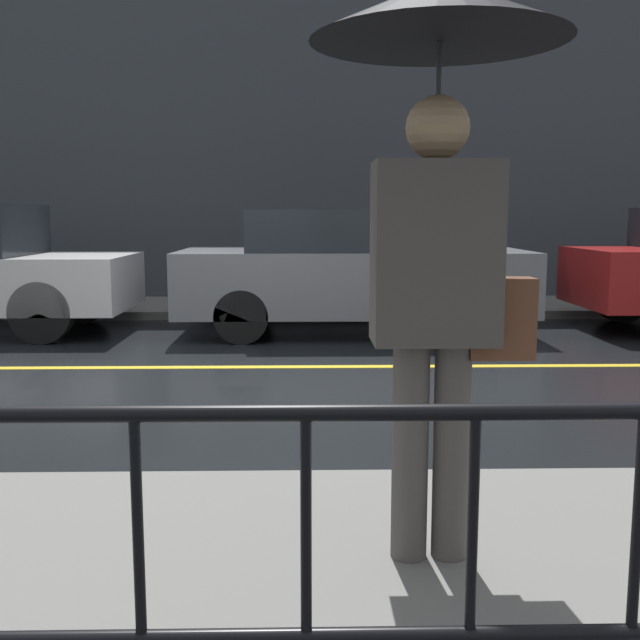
{
  "coord_description": "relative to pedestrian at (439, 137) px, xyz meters",
  "views": [
    {
      "loc": [
        0.53,
        -6.87,
        1.42
      ],
      "look_at": [
        0.61,
        -2.84,
        0.85
      ],
      "focal_mm": 42.0,
      "sensor_mm": 36.0,
      "label": 1
    }
  ],
  "objects": [
    {
      "name": "pedestrian",
      "position": [
        0.0,
        0.0,
        0.0
      ],
      "size": [
        0.92,
        0.92,
        2.11
      ],
      "color": "#4C4742",
      "rests_on": "sidewalk_near"
    },
    {
      "name": "railing_foreground",
      "position": [
        -1.01,
        -1.22,
        -1.0
      ],
      "size": [
        12.0,
        0.04,
        0.92
      ],
      "color": "black",
      "rests_on": "sidewalk_near"
    },
    {
      "name": "ground_plane",
      "position": [
        -1.01,
        4.15,
        -1.69
      ],
      "size": [
        80.0,
        80.0,
        0.0
      ],
      "primitive_type": "plane",
      "color": "black"
    },
    {
      "name": "sidewalk_near",
      "position": [
        -1.01,
        -0.24,
        -1.63
      ],
      "size": [
        28.0,
        2.45,
        0.11
      ],
      "color": "slate",
      "rests_on": "ground_plane"
    },
    {
      "name": "car_grey",
      "position": [
        0.07,
        6.3,
        -0.94
      ],
      "size": [
        4.12,
        1.86,
        1.47
      ],
      "color": "slate",
      "rests_on": "ground_plane"
    },
    {
      "name": "lane_marking",
      "position": [
        -1.01,
        4.15,
        -1.69
      ],
      "size": [
        25.2,
        0.12,
        0.01
      ],
      "color": "gold",
      "rests_on": "ground_plane"
    },
    {
      "name": "building_storefront",
      "position": [
        -1.01,
        9.41,
        0.99
      ],
      "size": [
        28.0,
        0.3,
        5.36
      ],
      "color": "#383D42",
      "rests_on": "ground_plane"
    },
    {
      "name": "sidewalk_far",
      "position": [
        -1.01,
        8.3,
        -1.63
      ],
      "size": [
        28.0,
        1.94,
        0.11
      ],
      "color": "slate",
      "rests_on": "ground_plane"
    }
  ]
}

